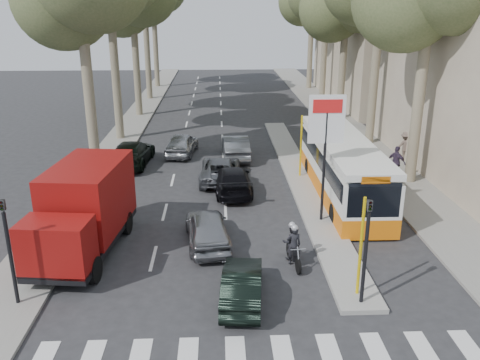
# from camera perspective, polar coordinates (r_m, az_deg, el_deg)

# --- Properties ---
(ground) EXTENTS (120.00, 120.00, 0.00)m
(ground) POSITION_cam_1_polar(r_m,az_deg,el_deg) (17.73, 1.70, -11.55)
(ground) COLOR #28282B
(ground) RESTS_ON ground
(sidewalk_right) EXTENTS (3.20, 70.00, 0.12)m
(sidewalk_right) POSITION_cam_1_polar(r_m,az_deg,el_deg) (42.34, 10.98, 6.55)
(sidewalk_right) COLOR gray
(sidewalk_right) RESTS_ON ground
(median_left) EXTENTS (2.40, 64.00, 0.12)m
(median_left) POSITION_cam_1_polar(r_m,az_deg,el_deg) (44.65, -11.33, 7.17)
(median_left) COLOR gray
(median_left) RESTS_ON ground
(traffic_island) EXTENTS (1.50, 26.00, 0.16)m
(traffic_island) POSITION_cam_1_polar(r_m,az_deg,el_deg) (28.05, 6.71, 0.36)
(traffic_island) COLOR gray
(traffic_island) RESTS_ON ground
(building_far) EXTENTS (11.00, 20.00, 16.00)m
(building_far) POSITION_cam_1_polar(r_m,az_deg,el_deg) (51.96, 16.99, 17.21)
(building_far) COLOR #B7A88E
(building_far) RESTS_ON ground
(billboard) EXTENTS (1.50, 12.10, 5.60)m
(billboard) POSITION_cam_1_polar(r_m,az_deg,el_deg) (21.36, 9.58, 4.39)
(billboard) COLOR yellow
(billboard) RESTS_ON ground
(traffic_light_island) EXTENTS (0.16, 0.41, 3.60)m
(traffic_light_island) POSITION_cam_1_polar(r_m,az_deg,el_deg) (15.83, 14.08, -5.97)
(traffic_light_island) COLOR black
(traffic_light_island) RESTS_ON ground
(traffic_light_left) EXTENTS (0.16, 0.41, 3.60)m
(traffic_light_left) POSITION_cam_1_polar(r_m,az_deg,el_deg) (16.91, -24.70, -5.56)
(traffic_light_left) COLOR black
(traffic_light_left) RESTS_ON ground
(silver_hatchback) EXTENTS (2.06, 4.17, 1.37)m
(silver_hatchback) POSITION_cam_1_polar(r_m,az_deg,el_deg) (20.12, -3.67, -5.46)
(silver_hatchback) COLOR gray
(silver_hatchback) RESTS_ON ground
(dark_hatchback) EXTENTS (1.55, 3.65, 1.17)m
(dark_hatchback) POSITION_cam_1_polar(r_m,az_deg,el_deg) (16.55, 0.24, -11.62)
(dark_hatchback) COLOR black
(dark_hatchback) RESTS_ON ground
(queue_car_a) EXTENTS (2.27, 4.60, 1.26)m
(queue_car_a) POSITION_cam_1_polar(r_m,az_deg,el_deg) (27.37, -2.22, 1.22)
(queue_car_a) COLOR #53565C
(queue_car_a) RESTS_ON ground
(queue_car_b) EXTENTS (2.01, 4.56, 1.30)m
(queue_car_b) POSITION_cam_1_polar(r_m,az_deg,el_deg) (25.62, -0.85, 0.02)
(queue_car_b) COLOR black
(queue_car_b) RESTS_ON ground
(queue_car_c) EXTENTS (2.15, 4.23, 1.38)m
(queue_car_c) POSITION_cam_1_polar(r_m,az_deg,el_deg) (32.35, -6.55, 4.05)
(queue_car_c) COLOR #A0A2A7
(queue_car_c) RESTS_ON ground
(queue_car_d) EXTENTS (1.70, 4.43, 1.44)m
(queue_car_d) POSITION_cam_1_polar(r_m,az_deg,el_deg) (31.35, -0.51, 3.74)
(queue_car_d) COLOR #55585D
(queue_car_d) RESTS_ON ground
(queue_car_e) EXTENTS (2.37, 5.08, 1.44)m
(queue_car_e) POSITION_cam_1_polar(r_m,az_deg,el_deg) (30.68, -12.04, 2.96)
(queue_car_e) COLOR black
(queue_car_e) RESTS_ON ground
(red_truck) EXTENTS (3.01, 6.44, 3.32)m
(red_truck) POSITION_cam_1_polar(r_m,az_deg,el_deg) (20.03, -17.09, -3.11)
(red_truck) COLOR black
(red_truck) RESTS_ON ground
(city_bus) EXTENTS (2.47, 10.95, 2.88)m
(city_bus) POSITION_cam_1_polar(r_m,az_deg,el_deg) (25.52, 11.38, 1.60)
(city_bus) COLOR orange
(city_bus) RESTS_ON ground
(motorcycle) EXTENTS (0.74, 1.88, 1.60)m
(motorcycle) POSITION_cam_1_polar(r_m,az_deg,el_deg) (18.82, 5.92, -7.20)
(motorcycle) COLOR black
(motorcycle) RESTS_ON ground
(pedestrian_near) EXTENTS (1.10, 1.12, 1.80)m
(pedestrian_near) POSITION_cam_1_polar(r_m,az_deg,el_deg) (28.46, 17.15, 1.89)
(pedestrian_near) COLOR #3E3149
(pedestrian_near) RESTS_ON sidewalk_right
(pedestrian_far) EXTENTS (1.13, 0.50, 1.75)m
(pedestrian_far) POSITION_cam_1_polar(r_m,az_deg,el_deg) (32.04, 18.04, 3.64)
(pedestrian_far) COLOR brown
(pedestrian_far) RESTS_ON sidewalk_right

